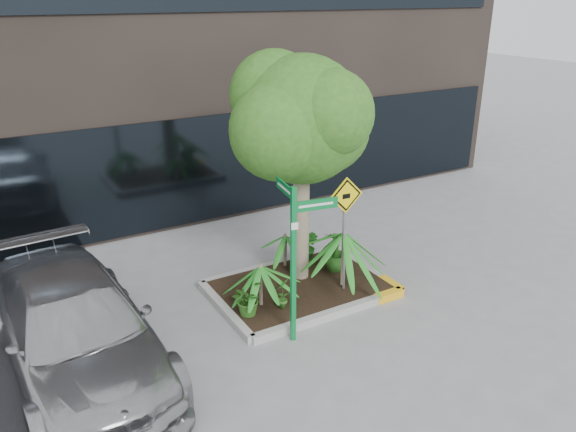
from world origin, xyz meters
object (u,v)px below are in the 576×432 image
tree (301,120)px  street_sign_post (295,247)px  parked_car (76,328)px  cattle_sign (345,215)px

tree → street_sign_post: 2.52m
tree → street_sign_post: size_ratio=1.67×
parked_car → cattle_sign: (4.79, -0.15, 0.92)m
tree → parked_car: tree is taller
parked_car → cattle_sign: 4.89m
tree → cattle_sign: (0.45, -0.81, -1.64)m
cattle_sign → tree: bearing=122.2°
street_sign_post → cattle_sign: (1.53, 0.79, -0.02)m
tree → cattle_sign: tree is taller
tree → cattle_sign: size_ratio=2.03×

